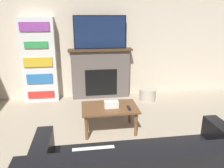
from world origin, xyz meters
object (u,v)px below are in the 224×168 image
object	(u,v)px
bookshelf	(39,61)
fireplace	(101,73)
coffee_table	(110,110)
tv	(100,32)
storage_basket	(148,94)

from	to	relation	value
bookshelf	fireplace	bearing A→B (deg)	1.02
fireplace	coffee_table	world-z (taller)	fireplace
tv	coffee_table	bearing A→B (deg)	-90.20
coffee_table	bookshelf	xyz separation A→B (m)	(-1.28, 1.53, 0.52)
bookshelf	storage_basket	world-z (taller)	bookshelf
tv	storage_basket	distance (m)	1.68
fireplace	bookshelf	size ratio (longest dim) A/B	0.78
tv	bookshelf	world-z (taller)	tv
coffee_table	storage_basket	bearing A→B (deg)	50.28
coffee_table	storage_basket	distance (m)	1.58
storage_basket	fireplace	bearing A→B (deg)	160.89
fireplace	tv	bearing A→B (deg)	-90.00
tv	storage_basket	xyz separation A→B (m)	(1.00, -0.33, -1.32)
fireplace	storage_basket	bearing A→B (deg)	-19.11
coffee_table	storage_basket	world-z (taller)	coffee_table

